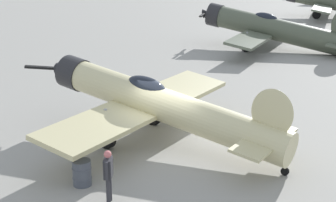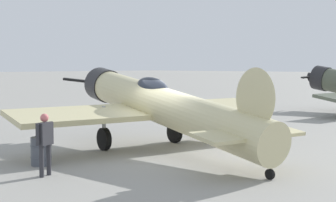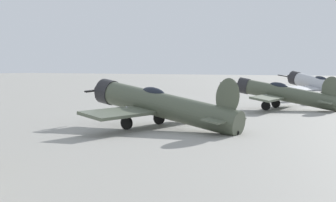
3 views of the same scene
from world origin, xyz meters
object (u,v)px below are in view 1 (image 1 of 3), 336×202
object	(u,v)px
airplane_far_line	(330,3)
ground_crew_mechanic	(108,172)
airplane_foreground	(157,104)
fuel_drum	(82,173)
airplane_mid_apron	(272,29)

from	to	relation	value
airplane_far_line	ground_crew_mechanic	world-z (taller)	airplane_far_line
airplane_foreground	airplane_far_line	bearing A→B (deg)	-83.25
airplane_foreground	fuel_drum	world-z (taller)	airplane_foreground
airplane_far_line	ground_crew_mechanic	size ratio (longest dim) A/B	6.10
airplane_far_line	airplane_foreground	bearing A→B (deg)	82.20
airplane_foreground	airplane_far_line	xyz separation A→B (m)	(3.41, 35.91, -0.19)
fuel_drum	airplane_foreground	bearing A→B (deg)	78.39
airplane_far_line	ground_crew_mechanic	distance (m)	40.98
ground_crew_mechanic	fuel_drum	distance (m)	1.67
airplane_mid_apron	fuel_drum	distance (m)	23.29
airplane_mid_apron	fuel_drum	xyz separation A→B (m)	(-1.80, -23.19, -1.01)
airplane_far_line	fuel_drum	xyz separation A→B (m)	(-4.28, -40.14, -0.98)
airplane_foreground	airplane_mid_apron	distance (m)	18.98
airplane_mid_apron	ground_crew_mechanic	size ratio (longest dim) A/B	6.49
airplane_mid_apron	ground_crew_mechanic	xyz separation A→B (m)	(-0.44, -23.93, -0.40)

